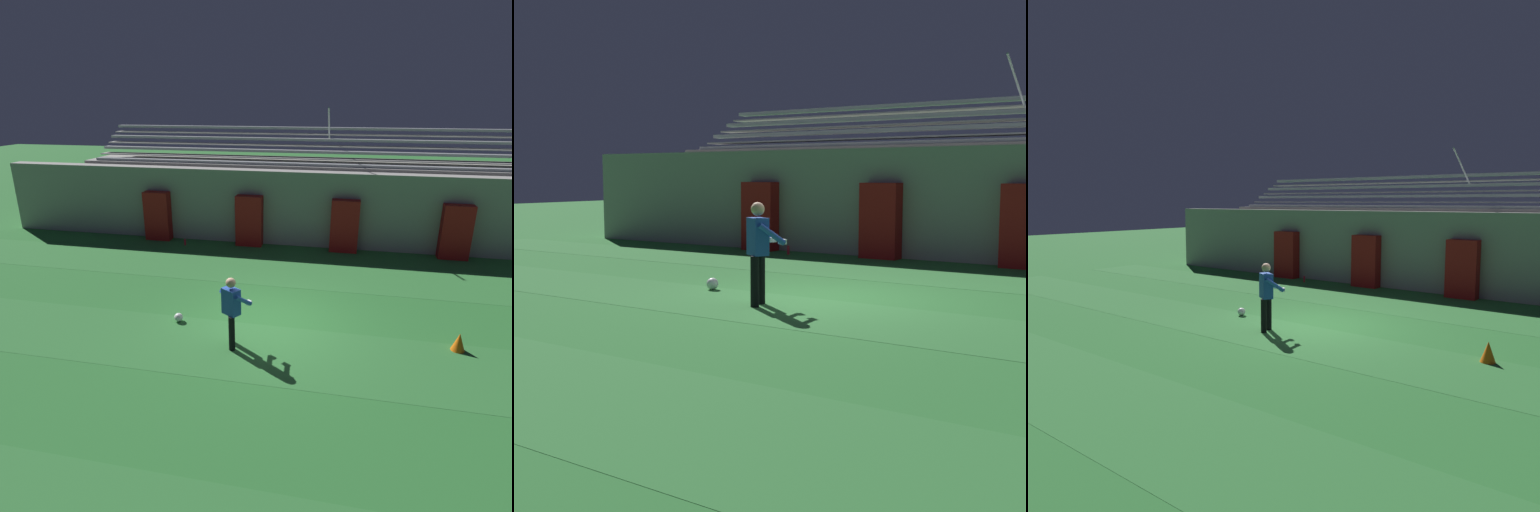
{
  "view_description": "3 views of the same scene",
  "coord_description": "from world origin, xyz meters",
  "views": [
    {
      "loc": [
        1.66,
        -9.31,
        5.22
      ],
      "look_at": [
        -0.3,
        0.14,
        1.72
      ],
      "focal_mm": 30.0,
      "sensor_mm": 36.0,
      "label": 1
    },
    {
      "loc": [
        5.91,
        -10.52,
        2.08
      ],
      "look_at": [
        -0.58,
        -0.84,
        0.77
      ],
      "focal_mm": 50.0,
      "sensor_mm": 36.0,
      "label": 2
    },
    {
      "loc": [
        7.07,
        -10.3,
        3.14
      ],
      "look_at": [
        -0.86,
        -0.13,
        1.73
      ],
      "focal_mm": 35.0,
      "sensor_mm": 36.0,
      "label": 3
    }
  ],
  "objects": [
    {
      "name": "soccer_ball",
      "position": [
        -2.19,
        -0.35,
        0.11
      ],
      "size": [
        0.22,
        0.22,
        0.22
      ],
      "primitive_type": "sphere",
      "color": "white",
      "rests_on": "ground"
    },
    {
      "name": "padding_pillar_gate_left",
      "position": [
        -1.77,
        5.95,
        0.96
      ],
      "size": [
        1.0,
        0.44,
        1.91
      ],
      "primitive_type": "cube",
      "color": "maroon",
      "rests_on": "ground"
    },
    {
      "name": "turf_stripe_far",
      "position": [
        0.0,
        3.44,
        0.0
      ],
      "size": [
        28.0,
        2.36,
        0.01
      ],
      "primitive_type": "cube",
      "color": "#337A38",
      "rests_on": "ground"
    },
    {
      "name": "water_bottle",
      "position": [
        -4.19,
        5.42,
        0.12
      ],
      "size": [
        0.07,
        0.07,
        0.24
      ],
      "primitive_type": "cylinder",
      "color": "red",
      "rests_on": "ground"
    },
    {
      "name": "padding_pillar_far_left",
      "position": [
        -5.47,
        5.95,
        0.96
      ],
      "size": [
        1.0,
        0.44,
        1.91
      ],
      "primitive_type": "cube",
      "color": "maroon",
      "rests_on": "ground"
    },
    {
      "name": "traffic_cone",
      "position": [
        4.39,
        -0.34,
        0.21
      ],
      "size": [
        0.3,
        0.3,
        0.42
      ],
      "primitive_type": "cone",
      "color": "orange",
      "rests_on": "ground"
    },
    {
      "name": "ground_plane",
      "position": [
        0.0,
        0.0,
        0.0
      ],
      "size": [
        80.0,
        80.0,
        0.0
      ],
      "primitive_type": "plane",
      "color": "#2D7533"
    },
    {
      "name": "turf_stripe_mid",
      "position": [
        0.0,
        -1.28,
        0.0
      ],
      "size": [
        28.0,
        2.36,
        0.01
      ],
      "primitive_type": "cube",
      "color": "#337A38",
      "rests_on": "ground"
    },
    {
      "name": "turf_stripe_near",
      "position": [
        0.0,
        -6.0,
        0.0
      ],
      "size": [
        28.0,
        2.36,
        0.01
      ],
      "primitive_type": "cube",
      "color": "#337A38",
      "rests_on": "ground"
    },
    {
      "name": "padding_pillar_gate_right",
      "position": [
        1.77,
        5.95,
        0.96
      ],
      "size": [
        1.0,
        0.44,
        1.91
      ],
      "primitive_type": "cube",
      "color": "maroon",
      "rests_on": "ground"
    },
    {
      "name": "bleacher_stand",
      "position": [
        0.0,
        8.49,
        1.5
      ],
      "size": [
        18.0,
        3.35,
        5.03
      ],
      "color": "#999691",
      "rests_on": "ground"
    },
    {
      "name": "back_wall",
      "position": [
        0.0,
        6.5,
        1.4
      ],
      "size": [
        24.0,
        0.6,
        2.8
      ],
      "primitive_type": "cube",
      "color": "#999691",
      "rests_on": "ground"
    },
    {
      "name": "goalkeeper",
      "position": [
        -0.57,
        -1.18,
        0.95
      ],
      "size": [
        0.74,
        0.71,
        1.67
      ],
      "color": "black",
      "rests_on": "ground"
    }
  ]
}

